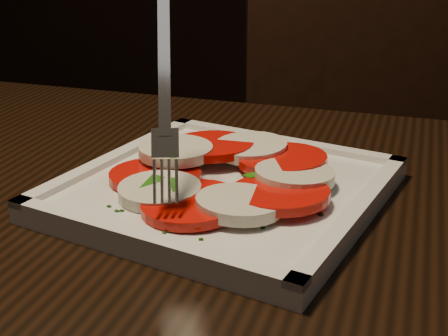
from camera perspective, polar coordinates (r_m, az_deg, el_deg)
chair at (r=1.23m, az=12.14°, el=-0.37°), size 0.51×0.51×0.93m
plate at (r=0.57m, az=0.00°, el=-2.10°), size 0.33×0.33×0.01m
caprese_salad at (r=0.56m, az=0.00°, el=-0.48°), size 0.20×0.22×0.02m
fork at (r=0.51m, az=-5.42°, el=8.18°), size 0.07×0.11×0.17m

